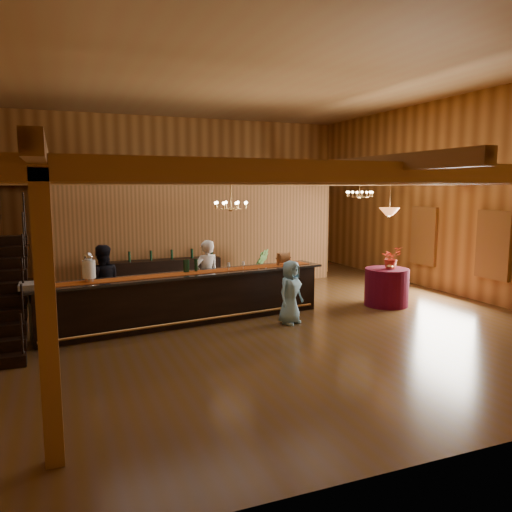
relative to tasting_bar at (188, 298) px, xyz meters
name	(u,v)px	position (x,y,z in m)	size (l,w,h in m)	color
floor	(253,311)	(1.74, 0.45, -0.57)	(14.00, 14.00, 0.00)	#4A3014
ceiling	(253,78)	(1.74, 0.45, 4.93)	(14.00, 14.00, 0.00)	olive
wall_back	(183,194)	(1.74, 7.45, 2.18)	(12.00, 0.10, 5.50)	#A56E32
wall_front	(491,211)	(1.74, -6.55, 2.18)	(12.00, 0.10, 5.50)	#A56E32
wall_right	(452,197)	(7.74, 0.45, 2.18)	(0.10, 14.00, 5.50)	#A56E32
beam_grid	(246,178)	(1.74, 0.96, 2.67)	(11.90, 13.90, 0.39)	brown
support_posts	(261,249)	(1.74, -0.05, 1.03)	(9.20, 10.20, 3.20)	brown
partition_wall	(195,236)	(1.24, 3.95, 0.98)	(9.00, 0.18, 3.10)	brown
window_right_front	(494,245)	(7.69, -1.15, 0.98)	(0.12, 1.05, 1.75)	white
window_right_back	(424,236)	(7.69, 1.45, 0.98)	(0.12, 1.05, 1.75)	white
backroom_boxes	(187,260)	(1.45, 5.95, -0.04)	(4.10, 0.60, 1.10)	black
tasting_bar	(188,298)	(0.00, 0.00, 0.00)	(6.78, 1.76, 1.13)	black
beverage_dispenser	(89,268)	(-2.07, -0.23, 0.84)	(0.26, 0.26, 0.60)	silver
glass_rack_tray	(33,285)	(-3.09, -0.49, 0.60)	(0.50, 0.50, 0.10)	gray
raffle_drum	(283,258)	(2.46, 0.29, 0.73)	(0.34, 0.24, 0.30)	brown
bar_bottle_0	(185,266)	(-0.02, 0.13, 0.70)	(0.07, 0.07, 0.30)	black
bar_bottle_1	(186,266)	(0.01, 0.13, 0.70)	(0.07, 0.07, 0.30)	black
bar_bottle_2	(188,266)	(0.04, 0.14, 0.70)	(0.07, 0.07, 0.30)	black
bar_bottle_3	(196,265)	(0.24, 0.16, 0.70)	(0.07, 0.07, 0.30)	black
backbar_shelf	(162,276)	(0.11, 3.50, -0.09)	(3.39, 0.53, 0.95)	black
round_table	(387,287)	(5.13, -0.22, -0.09)	(1.10, 1.10, 0.96)	#46061B
chandelier_left	(231,205)	(1.25, 0.65, 2.02)	(0.80, 0.80, 0.77)	tan
chandelier_right	(359,194)	(6.04, 2.49, 2.23)	(0.80, 0.80, 0.55)	tan
pendant_lamp	(389,212)	(5.13, -0.22, 1.83)	(0.52, 0.52, 0.90)	tan
bartender	(207,277)	(0.66, 0.78, 0.31)	(0.64, 0.42, 1.76)	white
staff_second	(102,283)	(-1.74, 0.86, 0.30)	(0.85, 0.66, 1.75)	black
guest	(290,292)	(2.10, -0.86, 0.14)	(0.69, 0.45, 1.42)	#77B1D1
floor_plant	(259,268)	(2.96, 3.09, 0.02)	(0.65, 0.53, 1.19)	#457234
table_flowers	(391,258)	(5.22, -0.24, 0.67)	(0.50, 0.44, 0.56)	#BF3825
table_vase	(390,264)	(5.12, -0.34, 0.52)	(0.14, 0.14, 0.28)	tan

